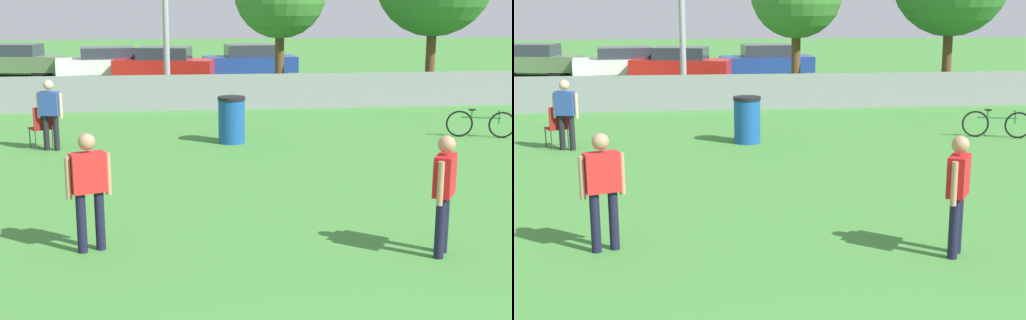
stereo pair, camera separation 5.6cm
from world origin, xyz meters
TOP-DOWN VIEW (x-y plane):
  - fence_backline at (0.00, 18.00)m, footprint 20.57×0.07m
  - player_thrower_red at (-3.17, 5.53)m, footprint 0.58×0.37m
  - player_defender_red at (1.43, 4.83)m, footprint 0.43×0.53m
  - spectator_in_blue at (-4.76, 12.38)m, footprint 0.58×0.31m
  - folding_chair_sideline at (-5.00, 12.60)m, footprint 0.60×0.60m
  - bicycle_sideline at (5.48, 12.74)m, footprint 1.60×0.60m
  - trash_bin at (-0.67, 12.78)m, footprint 0.65×0.65m
  - parked_car_olive at (-8.96, 29.25)m, footprint 4.38×2.40m
  - parked_car_white at (-4.79, 28.00)m, footprint 4.61×2.31m
  - parked_car_red at (-2.34, 26.69)m, footprint 4.38×2.50m
  - parked_car_blue at (1.41, 27.79)m, footprint 4.15×2.00m

SIDE VIEW (x-z plane):
  - bicycle_sideline at x=5.48m, z-range -0.01..0.69m
  - fence_backline at x=0.00m, z-range -0.05..1.16m
  - folding_chair_sideline at x=-5.00m, z-range 0.07..1.04m
  - trash_bin at x=-0.67m, z-range 0.00..1.10m
  - parked_car_white at x=-4.79m, z-range -0.01..1.32m
  - parked_car_red at x=-2.34m, z-range -0.02..1.38m
  - parked_car_blue at x=1.41m, z-range -0.02..1.39m
  - parked_car_olive at x=-8.96m, z-range -0.02..1.40m
  - spectator_in_blue at x=-4.76m, z-range 0.13..1.71m
  - player_thrower_red at x=-3.17m, z-range 0.14..1.75m
  - player_defender_red at x=1.43m, z-range 0.14..1.75m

